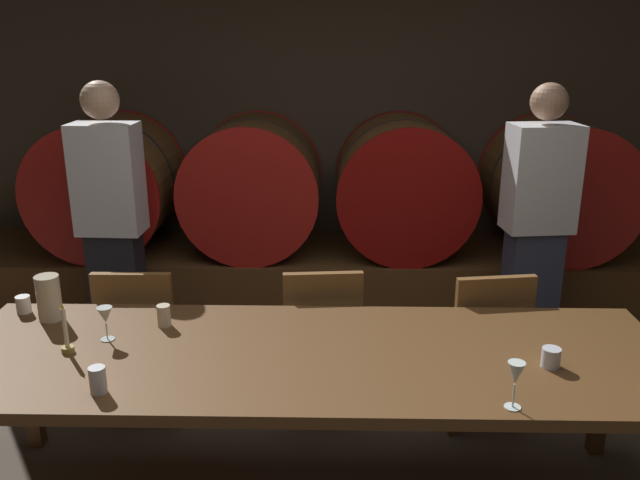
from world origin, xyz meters
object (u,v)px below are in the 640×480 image
wine_barrel_center_right (403,186)px  candle_center (67,339)px  chair_left (142,336)px  chair_right (484,340)px  dining_table (310,365)px  cup_far_left (23,304)px  chair_center (322,335)px  wine_glass_center (516,375)px  guest_left (112,225)px  wine_barrel_far_right (557,187)px  wine_glass_left (105,316)px  wine_barrel_center_left (254,185)px  cup_center_left (98,380)px  wine_barrel_far_left (109,184)px  cup_far_right (551,358)px  guest_right (536,232)px  cup_center_right (164,316)px  pitcher (49,298)px

wine_barrel_center_right → candle_center: (-1.58, -2.07, -0.16)m
chair_left → chair_right: size_ratio=1.00×
dining_table → cup_far_left: (-1.36, 0.37, 0.10)m
chair_center → wine_glass_center: bearing=117.0°
chair_left → guest_left: (-0.32, 0.63, 0.42)m
wine_barrel_far_right → guest_left: guest_left is taller
wine_glass_left → chair_right: bearing=18.0°
wine_barrel_center_left → cup_center_left: wine_barrel_center_left is taller
wine_barrel_far_left → chair_right: bearing=-30.2°
cup_far_right → chair_center: bearing=138.8°
guest_right → cup_far_right: 1.39m
chair_right → cup_far_left: (-2.24, -0.30, 0.31)m
cup_far_left → cup_center_left: cup_center_left is taller
wine_barrel_far_left → wine_glass_center: size_ratio=5.19×
candle_center → cup_far_left: 0.53m
wine_barrel_far_left → cup_center_right: (0.82, -1.80, -0.18)m
chair_center → pitcher: (-1.24, -0.41, 0.37)m
chair_right → guest_right: 0.81m
chair_center → cup_far_right: (0.92, -0.81, 0.31)m
wine_barrel_center_left → wine_barrel_far_right: bearing=0.0°
wine_glass_left → cup_center_left: 0.45m
candle_center → cup_center_left: size_ratio=2.12×
wine_glass_left → cup_center_left: bearing=-75.8°
chair_right → wine_glass_left: (-1.76, -0.57, 0.38)m
candle_center → cup_far_left: (-0.36, 0.39, -0.02)m
wine_barrel_center_right → cup_center_right: size_ratio=9.39×
chair_left → guest_right: (2.18, 0.57, 0.41)m
wine_barrel_far_right → wine_glass_left: 3.18m
wine_barrel_far_right → candle_center: bearing=-142.0°
guest_right → chair_right: bearing=49.2°
pitcher → cup_center_right: (0.54, -0.06, -0.06)m
wine_barrel_center_left → guest_left: size_ratio=0.53×
candle_center → wine_glass_center: 1.78m
wine_barrel_center_right → pitcher: size_ratio=4.39×
wine_glass_center → cup_center_right: 1.54m
cup_center_right → pitcher: bearing=173.7°
pitcher → cup_far_right: bearing=-10.6°
wine_barrel_center_right → pitcher: (-1.78, -1.74, -0.12)m
wine_barrel_far_left → chair_center: (1.52, -1.34, -0.49)m
cup_center_left → chair_center: bearing=52.4°
wine_barrel_far_right → wine_glass_left: bearing=-142.3°
dining_table → guest_left: 1.82m
chair_left → wine_glass_center: wine_glass_center is taller
wine_barrel_center_right → cup_far_left: bearing=-139.2°
chair_right → guest_left: (-2.11, 0.65, 0.42)m
dining_table → cup_center_left: bearing=-156.6°
wine_barrel_center_right → cup_center_right: bearing=-124.5°
wine_barrel_center_left → chair_left: size_ratio=1.06×
guest_left → cup_center_left: bearing=107.7°
wine_glass_left → wine_glass_center: size_ratio=0.84×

